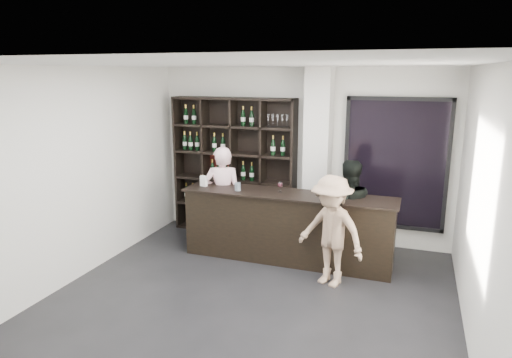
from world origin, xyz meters
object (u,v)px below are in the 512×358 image
at_px(wine_shelf, 234,167).
at_px(customer, 331,231).
at_px(tasting_counter, 287,227).
at_px(taster_black, 347,212).
at_px(taster_pink, 223,197).

bearing_deg(wine_shelf, customer, -37.06).
distance_m(tasting_counter, taster_black, 0.92).
bearing_deg(tasting_counter, customer, -37.25).
relative_size(taster_pink, taster_black, 1.06).
xyz_separation_m(wine_shelf, tasting_counter, (1.24, -0.93, -0.67)).
distance_m(taster_black, customer, 0.81).
relative_size(wine_shelf, taster_black, 1.52).
height_order(wine_shelf, taster_black, wine_shelf).
height_order(tasting_counter, customer, customer).
distance_m(tasting_counter, taster_pink, 1.21).
bearing_deg(wine_shelf, taster_pink, -82.72).
height_order(tasting_counter, taster_pink, taster_pink).
relative_size(wine_shelf, customer, 1.59).
xyz_separation_m(tasting_counter, taster_pink, (-1.15, 0.21, 0.31)).
bearing_deg(taster_pink, wine_shelf, -99.03).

